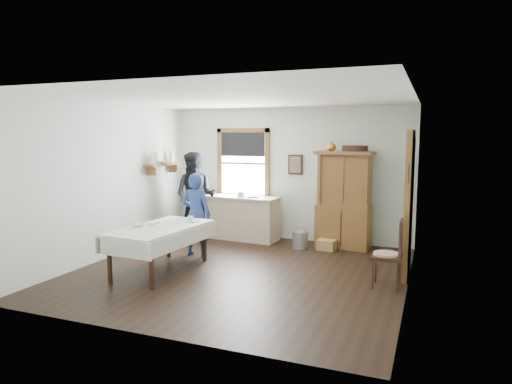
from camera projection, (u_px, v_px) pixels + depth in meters
room at (240, 187)px, 7.04m from camera, size 5.01×5.01×2.70m
window at (243, 159)px, 9.64m from camera, size 1.18×0.07×1.48m
doorway at (410, 200)px, 6.96m from camera, size 0.09×1.14×2.22m
wall_shelf at (164, 163)px, 9.29m from camera, size 0.24×1.00×0.44m
framed_picture at (295, 165)px, 9.23m from camera, size 0.30×0.04×0.40m
rug_beater at (409, 165)px, 6.38m from camera, size 0.01×0.27×0.27m
work_counter at (242, 218)px, 9.42m from camera, size 1.61×0.71×0.90m
china_hutch at (344, 200)px, 8.66m from camera, size 1.12×0.60×1.84m
dining_table at (161, 249)px, 7.17m from camera, size 1.08×1.86×0.72m
spindle_chair at (387, 253)px, 6.40m from camera, size 0.46×0.46×0.98m
pail at (300, 240)px, 8.69m from camera, size 0.31×0.31×0.32m
wicker_basket at (326, 245)px, 8.53m from camera, size 0.37×0.29×0.20m
woman_blue at (196, 218)px, 8.09m from camera, size 0.52×0.36×1.37m
figure_dark at (196, 199)px, 9.33m from camera, size 0.89×0.74×1.67m
table_cup_a at (136, 224)px, 7.08m from camera, size 0.16×0.16×0.11m
table_cup_b at (191, 219)px, 7.53m from camera, size 0.11×0.11×0.10m
table_bowl at (139, 225)px, 7.15m from camera, size 0.22×0.22×0.05m
counter_book at (249, 196)px, 9.25m from camera, size 0.16×0.22×0.02m
counter_bowl at (240, 195)px, 9.37m from camera, size 0.19×0.19×0.06m
shelf_bowl at (164, 162)px, 9.30m from camera, size 0.22×0.22×0.05m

